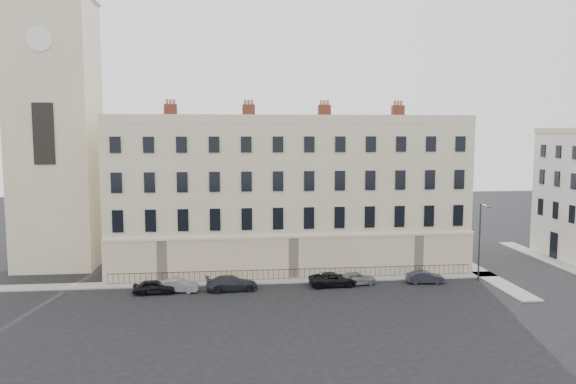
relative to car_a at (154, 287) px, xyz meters
name	(u,v)px	position (x,y,z in m)	size (l,w,h in m)	color
ground	(369,294)	(18.81, -2.04, -0.63)	(160.00, 160.00, 0.00)	black
terrace	(287,195)	(12.85, 9.93, 6.87)	(36.22, 12.22, 17.00)	beige
church_tower	(54,88)	(-11.19, 11.96, 18.03)	(8.00, 8.13, 44.00)	beige
pavement_terrace	(253,281)	(8.81, 2.96, -0.57)	(48.00, 2.00, 0.12)	gray
pavement_east_return	(471,267)	(31.81, 5.96, -0.57)	(2.00, 24.00, 0.12)	gray
pavement_adjacent	(550,260)	(41.81, 7.96, -0.57)	(2.00, 20.00, 0.12)	gray
railings	(294,274)	(12.81, 3.36, -0.07)	(35.00, 0.04, 0.96)	black
car_a	(154,287)	(0.00, 0.00, 0.00)	(1.48, 3.67, 1.25)	black
car_b	(178,285)	(2.05, 0.32, -0.03)	(1.26, 3.62, 1.19)	gray
car_c	(232,283)	(6.78, 0.29, 0.04)	(1.87, 4.61, 1.34)	#1F232A
car_d	(333,279)	(16.13, 0.75, 0.00)	(2.07, 4.49, 1.25)	black
car_e	(356,278)	(18.34, 0.86, 0.00)	(1.47, 3.65, 1.25)	slate
car_f	(425,277)	(24.91, 0.73, -0.05)	(1.22, 3.49, 1.15)	#23242E
streetlamp	(480,239)	(30.27, 0.88, 3.49)	(0.44, 1.59, 7.43)	#2A2B2F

